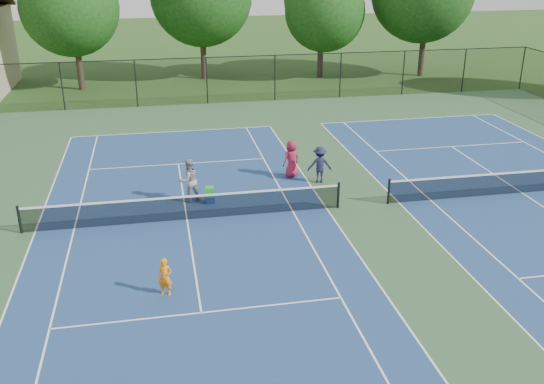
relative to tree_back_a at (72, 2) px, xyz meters
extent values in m
plane|color=#234716|center=(13.00, -24.00, -6.04)|extent=(140.00, 140.00, 0.00)
cube|color=#325935|center=(13.00, -24.00, -6.03)|extent=(36.00, 36.00, 0.01)
cube|color=navy|center=(6.00, -24.00, -6.03)|extent=(10.97, 23.77, 0.00)
cube|color=white|center=(6.00, -12.11, -6.02)|extent=(10.97, 0.06, 0.00)
cube|color=white|center=(0.52, -24.00, -6.02)|extent=(0.06, 23.77, 0.00)
cube|color=white|center=(11.48, -24.00, -6.02)|extent=(0.06, 23.77, 0.00)
cube|color=white|center=(1.88, -24.00, -6.02)|extent=(0.06, 23.77, 0.00)
cube|color=white|center=(10.12, -24.00, -6.02)|extent=(0.06, 23.77, 0.00)
cube|color=white|center=(6.00, -17.60, -6.02)|extent=(8.23, 0.06, 0.00)
cube|color=white|center=(6.00, -30.40, -6.02)|extent=(8.23, 0.06, 0.00)
cube|color=white|center=(6.00, -24.00, -6.02)|extent=(0.06, 12.80, 0.00)
cylinder|color=black|center=(0.05, -24.00, -5.50)|extent=(0.10, 0.10, 1.07)
cylinder|color=black|center=(11.95, -24.00, -5.50)|extent=(0.10, 0.10, 1.07)
cube|color=black|center=(6.00, -24.00, -5.57)|extent=(11.90, 0.01, 0.90)
cube|color=white|center=(6.00, -24.00, -5.09)|extent=(11.90, 0.04, 0.07)
cube|color=navy|center=(20.00, -24.00, -6.03)|extent=(10.97, 23.77, 0.00)
cube|color=white|center=(20.00, -12.11, -6.02)|extent=(10.97, 0.06, 0.00)
cube|color=white|center=(14.52, -24.00, -6.02)|extent=(0.06, 23.77, 0.00)
cube|color=white|center=(15.88, -24.00, -6.02)|extent=(0.06, 23.77, 0.00)
cube|color=white|center=(20.00, -17.60, -6.02)|extent=(8.23, 0.06, 0.00)
cube|color=white|center=(20.00, -24.00, -6.02)|extent=(0.06, 12.80, 0.00)
cylinder|color=black|center=(14.05, -24.00, -5.50)|extent=(0.10, 0.10, 1.07)
cube|color=black|center=(20.00, -24.00, -5.57)|extent=(11.90, 0.01, 0.90)
cube|color=white|center=(20.00, -24.00, -5.09)|extent=(11.90, 0.04, 0.07)
cylinder|color=black|center=(-0.50, -6.00, -4.54)|extent=(0.08, 0.08, 3.00)
cylinder|color=black|center=(4.00, -6.00, -4.54)|extent=(0.08, 0.08, 3.00)
cylinder|color=black|center=(8.50, -6.00, -4.54)|extent=(0.08, 0.08, 3.00)
cylinder|color=black|center=(13.00, -6.00, -4.54)|extent=(0.08, 0.08, 3.00)
cylinder|color=black|center=(17.50, -6.00, -4.54)|extent=(0.08, 0.08, 3.00)
cylinder|color=black|center=(22.00, -6.00, -4.54)|extent=(0.08, 0.08, 3.00)
cylinder|color=black|center=(26.50, -6.00, -4.54)|extent=(0.08, 0.08, 3.00)
cylinder|color=black|center=(31.00, -6.00, -4.54)|extent=(0.08, 0.08, 3.00)
cube|color=black|center=(13.00, -6.00, -4.54)|extent=(36.00, 0.01, 3.00)
cube|color=black|center=(13.00, -6.00, -3.04)|extent=(36.00, 0.05, 0.05)
cylinder|color=#2D2116|center=(0.00, 0.00, -4.15)|extent=(0.44, 0.44, 3.78)
sphere|color=#10370F|center=(0.00, 0.00, -0.39)|extent=(6.80, 6.80, 6.80)
cylinder|color=#2D2116|center=(9.00, 2.00, -3.97)|extent=(0.44, 0.44, 4.14)
cylinder|color=#2D2116|center=(18.00, 1.00, -4.33)|extent=(0.44, 0.44, 3.42)
sphere|color=#10370F|center=(18.00, 1.00, -0.97)|extent=(6.00, 6.00, 6.00)
sphere|color=#10370F|center=(18.00, 1.00, -0.27)|extent=(4.92, 4.92, 4.92)
cylinder|color=#2D2116|center=(26.00, 0.00, -3.88)|extent=(0.44, 0.44, 4.32)
imported|color=orange|center=(5.06, -29.21, -5.44)|extent=(0.49, 0.39, 1.19)
imported|color=#959597|center=(6.24, -22.19, -5.13)|extent=(1.08, 0.99, 1.81)
imported|color=#1D1C3E|center=(11.97, -21.14, -5.23)|extent=(1.12, 0.73, 1.62)
imported|color=maroon|center=(10.91, -20.25, -5.19)|extent=(0.97, 0.84, 1.69)
cube|color=navy|center=(7.02, -22.56, -5.89)|extent=(0.36, 0.31, 0.30)
cube|color=green|center=(7.02, -22.56, -5.54)|extent=(0.36, 0.31, 0.39)
camera|label=1|loc=(5.18, -45.08, 3.63)|focal=40.00mm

